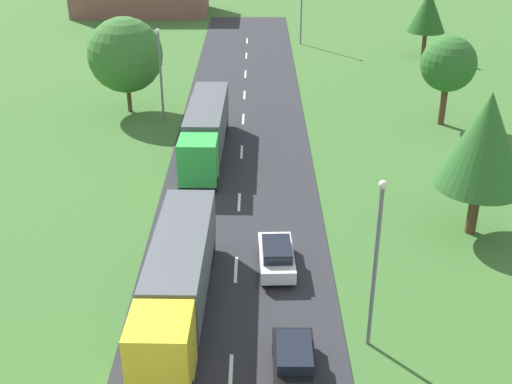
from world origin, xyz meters
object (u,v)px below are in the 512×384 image
(car_third, at_px, (295,363))
(car_fourth, at_px, (277,256))
(tree_birch, at_px, (126,55))
(lamppost_second, at_px, (377,258))
(lamppost_third, at_px, (161,71))
(truck_third, at_px, (206,128))
(truck_second, at_px, (178,279))
(lamppost_fourth, at_px, (302,0))
(tree_elm, at_px, (486,141))
(tree_pine, at_px, (449,64))
(tree_maple, at_px, (429,11))

(car_third, height_order, car_fourth, car_fourth)
(tree_birch, bearing_deg, lamppost_second, -62.58)
(lamppost_third, bearing_deg, truck_third, -60.02)
(car_fourth, bearing_deg, car_third, -86.48)
(lamppost_third, distance_m, tree_birch, 4.05)
(truck_second, relative_size, tree_birch, 1.58)
(lamppost_third, distance_m, lamppost_fourth, 28.17)
(tree_elm, bearing_deg, car_third, -131.90)
(car_third, bearing_deg, lamppost_second, 32.81)
(tree_birch, bearing_deg, truck_second, -75.83)
(car_fourth, xyz_separation_m, lamppost_third, (-8.54, 21.63, 3.38))
(lamppost_second, relative_size, tree_pine, 1.12)
(truck_third, xyz_separation_m, car_third, (5.10, -22.84, -1.27))
(car_third, height_order, tree_elm, tree_elm)
(truck_second, height_order, lamppost_third, lamppost_third)
(car_fourth, distance_m, lamppost_third, 23.50)
(truck_second, xyz_separation_m, tree_elm, (15.79, 7.76, 3.54))
(car_fourth, distance_m, tree_pine, 25.57)
(lamppost_third, height_order, tree_pine, lamppost_third)
(tree_birch, relative_size, tree_pine, 1.11)
(truck_third, bearing_deg, car_fourth, -72.73)
(car_third, bearing_deg, tree_pine, 65.45)
(truck_third, xyz_separation_m, lamppost_fourth, (8.67, 31.99, 2.86))
(truck_third, relative_size, tree_birch, 1.61)
(truck_second, height_order, truck_third, truck_third)
(truck_second, xyz_separation_m, lamppost_third, (-3.92, 25.50, 2.17))
(lamppost_second, height_order, lamppost_fourth, lamppost_fourth)
(truck_third, xyz_separation_m, tree_elm, (15.79, -10.94, 3.53))
(lamppost_fourth, bearing_deg, car_third, -93.72)
(car_fourth, relative_size, tree_pine, 0.57)
(truck_third, bearing_deg, lamppost_fourth, 74.83)
(truck_second, height_order, car_third, truck_second)
(tree_maple, bearing_deg, lamppost_third, -141.83)
(lamppost_third, bearing_deg, lamppost_fourth, 63.43)
(lamppost_fourth, bearing_deg, lamppost_second, -90.21)
(truck_second, height_order, tree_elm, tree_elm)
(truck_third, bearing_deg, car_third, -77.40)
(truck_third, xyz_separation_m, tree_maple, (21.62, 26.88, 2.70))
(tree_elm, bearing_deg, tree_maple, 81.23)
(truck_third, distance_m, tree_pine, 19.67)
(truck_third, relative_size, lamppost_fourth, 1.42)
(car_third, relative_size, car_fourth, 1.02)
(lamppost_third, height_order, tree_elm, tree_elm)
(car_third, bearing_deg, lamppost_fourth, 86.28)
(truck_second, bearing_deg, lamppost_fourth, 80.29)
(tree_pine, bearing_deg, lamppost_second, -110.23)
(car_third, xyz_separation_m, tree_pine, (13.31, 29.15, 4.09))
(tree_birch, relative_size, tree_maple, 1.13)
(tree_birch, height_order, tree_pine, tree_birch)
(lamppost_fourth, bearing_deg, truck_second, -99.71)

